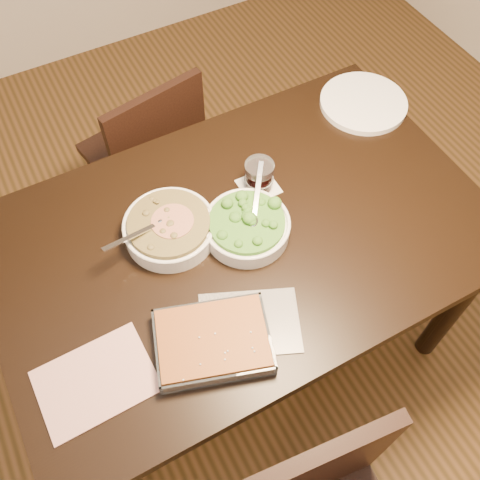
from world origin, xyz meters
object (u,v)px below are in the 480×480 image
(wine_tumbler, at_px, (259,175))
(dinner_plate, at_px, (363,103))
(baking_dish, at_px, (213,341))
(chair_far, at_px, (150,153))
(stew_bowl, at_px, (170,228))
(table, at_px, (242,251))
(broccoli_bowl, at_px, (247,226))

(wine_tumbler, relative_size, dinner_plate, 0.33)
(baking_dish, xyz_separation_m, chair_far, (0.18, 0.93, -0.32))
(wine_tumbler, bearing_deg, stew_bowl, -173.46)
(wine_tumbler, height_order, dinner_plate, wine_tumbler)
(table, distance_m, dinner_plate, 0.66)
(baking_dish, bearing_deg, broccoli_bowl, 65.54)
(broccoli_bowl, relative_size, wine_tumbler, 2.63)
(broccoli_bowl, height_order, wine_tumbler, wine_tumbler)
(baking_dish, bearing_deg, wine_tumbler, 66.16)
(wine_tumbler, distance_m, dinner_plate, 0.50)
(broccoli_bowl, xyz_separation_m, wine_tumbler, (0.11, 0.13, 0.02))
(table, relative_size, wine_tumbler, 14.73)
(broccoli_bowl, relative_size, chair_far, 0.31)
(stew_bowl, distance_m, wine_tumbler, 0.30)
(baking_dish, distance_m, dinner_plate, 0.98)
(table, relative_size, stew_bowl, 4.98)
(stew_bowl, height_order, chair_far, stew_bowl)
(chair_far, bearing_deg, dinner_plate, 136.66)
(baking_dish, bearing_deg, table, 67.45)
(dinner_plate, bearing_deg, baking_dish, -147.49)
(stew_bowl, height_order, dinner_plate, stew_bowl)
(stew_bowl, xyz_separation_m, wine_tumbler, (0.30, 0.03, 0.02))
(dinner_plate, bearing_deg, wine_tumbler, -163.67)
(dinner_plate, xyz_separation_m, chair_far, (-0.64, 0.41, -0.30))
(baking_dish, relative_size, wine_tumbler, 3.44)
(table, relative_size, baking_dish, 4.28)
(broccoli_bowl, bearing_deg, baking_dish, -132.47)
(dinner_plate, bearing_deg, chair_far, 147.50)
(table, distance_m, chair_far, 0.70)
(broccoli_bowl, bearing_deg, stew_bowl, 153.53)
(stew_bowl, bearing_deg, table, -26.39)
(stew_bowl, bearing_deg, chair_far, 76.76)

